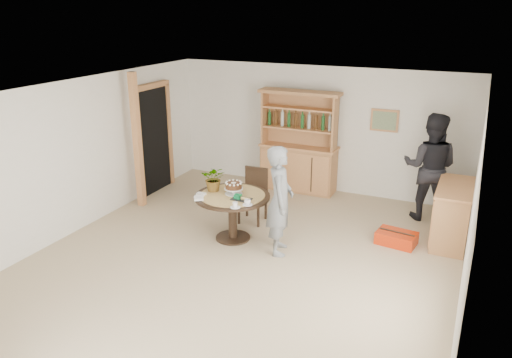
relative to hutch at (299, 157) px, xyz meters
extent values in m
plane|color=tan|center=(0.30, -3.24, -0.69)|extent=(7.00, 7.00, 0.00)
cube|color=white|center=(0.30, 0.26, 0.56)|extent=(6.00, 0.04, 2.50)
cube|color=white|center=(0.30, -6.74, 0.56)|extent=(6.00, 0.04, 2.50)
cube|color=white|center=(-2.70, -3.24, 0.56)|extent=(0.04, 7.00, 2.50)
cube|color=white|center=(3.30, -3.24, 0.56)|extent=(0.04, 7.00, 2.50)
cube|color=white|center=(0.30, -3.24, 1.81)|extent=(6.00, 7.00, 0.04)
cube|color=tan|center=(1.60, 0.23, 0.86)|extent=(0.52, 0.03, 0.42)
cube|color=#59724C|center=(1.60, 0.21, 0.86)|extent=(0.44, 0.02, 0.34)
cube|color=black|center=(-2.64, -1.24, 0.36)|extent=(0.10, 0.90, 2.10)
cube|color=tan|center=(-2.62, -1.74, 0.36)|extent=(0.12, 0.10, 2.10)
cube|color=tan|center=(-2.62, -0.74, 0.36)|extent=(0.12, 0.10, 2.10)
cube|color=tan|center=(-2.62, -1.24, 1.44)|extent=(0.12, 1.10, 0.10)
cube|color=tan|center=(-2.40, -2.04, 0.56)|extent=(0.12, 0.12, 2.50)
cube|color=tan|center=(0.00, 0.00, -0.24)|extent=(1.50, 0.50, 0.90)
cube|color=tan|center=(0.00, 0.00, 0.23)|extent=(1.56, 0.54, 0.04)
cube|color=tan|center=(0.00, 0.10, 0.78)|extent=(1.50, 0.04, 1.06)
cube|color=tan|center=(-0.73, -0.05, 0.78)|extent=(0.04, 0.34, 1.06)
cube|color=tan|center=(0.73, -0.05, 0.78)|extent=(0.04, 0.34, 1.06)
cube|color=tan|center=(0.00, -0.05, 0.61)|extent=(1.44, 0.32, 0.03)
cube|color=tan|center=(0.00, -0.05, 1.01)|extent=(1.44, 0.32, 0.03)
cube|color=tan|center=(0.00, -0.05, 1.32)|extent=(1.62, 0.40, 0.06)
cylinder|color=#194C1E|center=(-0.56, -0.05, 0.77)|extent=(0.07, 0.07, 0.28)
cylinder|color=#4C2D14|center=(-0.40, -0.05, 0.77)|extent=(0.07, 0.07, 0.28)
cylinder|color=#B2BFB2|center=(-0.24, -0.05, 0.77)|extent=(0.07, 0.07, 0.28)
cylinder|color=#194C1E|center=(-0.08, -0.05, 0.77)|extent=(0.07, 0.07, 0.28)
cylinder|color=#4C2D14|center=(0.08, -0.05, 0.77)|extent=(0.07, 0.07, 0.28)
cylinder|color=#B2BFB2|center=(0.24, -0.05, 0.77)|extent=(0.07, 0.07, 0.28)
cylinder|color=#194C1E|center=(0.40, -0.05, 0.77)|extent=(0.07, 0.07, 0.28)
cylinder|color=#4C2D14|center=(0.56, -0.05, 0.77)|extent=(0.07, 0.07, 0.28)
cube|color=tan|center=(3.04, -1.24, -0.24)|extent=(0.50, 1.20, 0.90)
cube|color=tan|center=(3.04, -1.24, 0.23)|extent=(0.54, 1.26, 0.04)
cylinder|color=black|center=(-0.17, -2.61, 0.04)|extent=(1.20, 1.20, 0.04)
cylinder|color=black|center=(-0.17, -2.61, -0.33)|extent=(0.14, 0.14, 0.70)
cylinder|color=black|center=(-0.17, -2.61, -0.67)|extent=(0.56, 0.56, 0.03)
cylinder|color=tan|center=(-0.17, -2.61, 0.07)|extent=(1.04, 1.04, 0.01)
cube|color=black|center=(-0.17, -1.86, -0.24)|extent=(0.44, 0.44, 0.04)
cube|color=black|center=(-0.18, -1.67, 0.01)|extent=(0.42, 0.05, 0.46)
cube|color=black|center=(-0.18, -1.67, 0.23)|extent=(0.42, 0.06, 0.05)
cube|color=black|center=(-0.34, -2.04, -0.47)|extent=(0.03, 0.04, 0.44)
cube|color=black|center=(0.02, -2.03, -0.47)|extent=(0.04, 0.04, 0.44)
cube|color=black|center=(-0.36, -1.68, -0.47)|extent=(0.03, 0.04, 0.44)
cube|color=black|center=(0.00, -1.67, -0.47)|extent=(0.04, 0.04, 0.44)
cylinder|color=white|center=(-0.17, -2.56, 0.08)|extent=(0.28, 0.28, 0.01)
cylinder|color=white|center=(-0.17, -2.56, 0.12)|extent=(0.05, 0.05, 0.08)
cylinder|color=white|center=(-0.17, -2.56, 0.16)|extent=(0.30, 0.30, 0.01)
cylinder|color=#4E3016|center=(-0.17, -2.56, 0.21)|extent=(0.26, 0.26, 0.09)
cylinder|color=white|center=(-0.17, -2.56, 0.26)|extent=(0.08, 0.08, 0.01)
sphere|color=white|center=(-0.05, -2.56, 0.26)|extent=(0.04, 0.04, 0.04)
sphere|color=white|center=(-0.06, -2.50, 0.26)|extent=(0.04, 0.04, 0.04)
sphere|color=white|center=(-0.11, -2.45, 0.26)|extent=(0.04, 0.04, 0.04)
sphere|color=white|center=(-0.17, -2.44, 0.26)|extent=(0.04, 0.04, 0.04)
sphere|color=white|center=(-0.23, -2.45, 0.26)|extent=(0.04, 0.04, 0.04)
sphere|color=white|center=(-0.27, -2.50, 0.26)|extent=(0.04, 0.04, 0.04)
sphere|color=white|center=(-0.29, -2.56, 0.26)|extent=(0.04, 0.04, 0.04)
sphere|color=white|center=(-0.27, -2.62, 0.26)|extent=(0.04, 0.04, 0.04)
sphere|color=white|center=(-0.23, -2.66, 0.26)|extent=(0.04, 0.04, 0.04)
sphere|color=white|center=(-0.17, -2.68, 0.26)|extent=(0.04, 0.04, 0.04)
sphere|color=white|center=(-0.11, -2.66, 0.26)|extent=(0.04, 0.04, 0.04)
sphere|color=white|center=(-0.06, -2.62, 0.26)|extent=(0.04, 0.04, 0.04)
imported|color=#3F7233|center=(-0.52, -2.56, 0.28)|extent=(0.47, 0.44, 0.42)
cube|color=black|center=(0.05, -2.73, 0.08)|extent=(0.30, 0.20, 0.01)
cube|color=#0B6834|center=(-0.01, -2.73, 0.11)|extent=(0.10, 0.10, 0.06)
cube|color=#0B6834|center=(-0.01, -2.73, 0.15)|extent=(0.11, 0.02, 0.01)
cylinder|color=white|center=(0.23, -2.89, 0.08)|extent=(0.15, 0.15, 0.01)
imported|color=white|center=(0.23, -2.89, 0.12)|extent=(0.10, 0.10, 0.08)
cylinder|color=white|center=(0.11, -3.06, 0.08)|extent=(0.15, 0.15, 0.01)
imported|color=white|center=(0.11, -3.06, 0.12)|extent=(0.08, 0.08, 0.07)
cube|color=white|center=(-0.62, -2.81, 0.09)|extent=(0.14, 0.08, 0.03)
cube|color=white|center=(-0.59, -2.93, 0.09)|extent=(0.16, 0.11, 0.03)
cube|color=white|center=(-0.53, -3.03, 0.09)|extent=(0.16, 0.14, 0.03)
imported|color=slate|center=(0.68, -2.71, 0.15)|extent=(0.58, 0.71, 1.68)
imported|color=black|center=(2.56, -0.43, 0.26)|extent=(0.94, 0.74, 1.90)
cube|color=red|center=(2.28, -1.70, -0.59)|extent=(0.65, 0.48, 0.20)
cube|color=black|center=(2.28, -1.70, -0.48)|extent=(0.56, 0.12, 0.01)
camera|label=1|loc=(3.25, -9.13, 2.90)|focal=35.00mm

